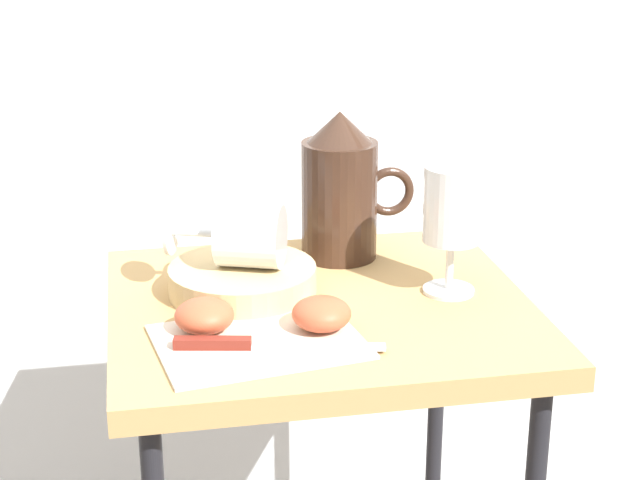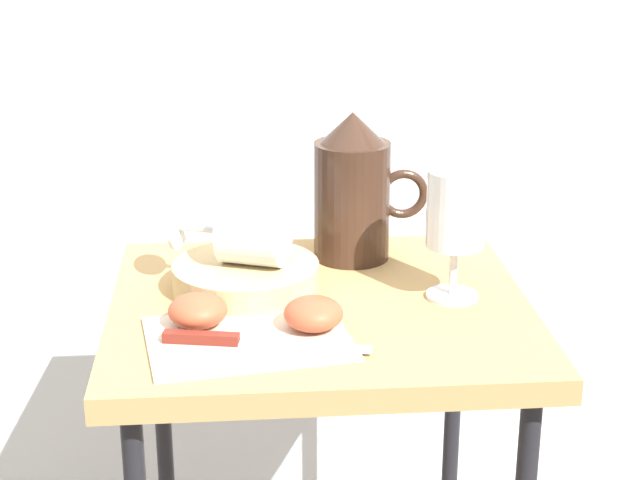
# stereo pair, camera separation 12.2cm
# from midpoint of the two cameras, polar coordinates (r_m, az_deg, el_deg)

# --- Properties ---
(table) EXTENTS (0.51, 0.45, 0.70)m
(table) POSITION_cam_midpoint_polar(r_m,az_deg,el_deg) (1.29, -2.74, -6.68)
(table) COLOR tan
(table) RESTS_ON ground_plane
(linen_napkin) EXTENTS (0.25, 0.20, 0.00)m
(linen_napkin) POSITION_cam_midpoint_polar(r_m,az_deg,el_deg) (1.15, -6.48, -5.69)
(linen_napkin) COLOR beige
(linen_napkin) RESTS_ON table
(basket_tray) EXTENTS (0.18, 0.18, 0.03)m
(basket_tray) POSITION_cam_midpoint_polar(r_m,az_deg,el_deg) (1.28, -7.05, -2.26)
(basket_tray) COLOR tan
(basket_tray) RESTS_ON table
(pitcher) EXTENTS (0.15, 0.10, 0.20)m
(pitcher) POSITION_cam_midpoint_polar(r_m,az_deg,el_deg) (1.37, -1.42, 2.28)
(pitcher) COLOR #382319
(pitcher) RESTS_ON table
(wine_glass_upright) EXTENTS (0.07, 0.07, 0.16)m
(wine_glass_upright) POSITION_cam_midpoint_polar(r_m,az_deg,el_deg) (1.25, 4.53, 1.55)
(wine_glass_upright) COLOR silver
(wine_glass_upright) RESTS_ON table
(wine_glass_tipped_near) EXTENTS (0.16, 0.11, 0.08)m
(wine_glass_tipped_near) POSITION_cam_midpoint_polar(r_m,az_deg,el_deg) (1.26, -6.84, 0.21)
(wine_glass_tipped_near) COLOR silver
(wine_glass_tipped_near) RESTS_ON basket_tray
(apple_half_left) EXTENTS (0.07, 0.07, 0.04)m
(apple_half_left) POSITION_cam_midpoint_polar(r_m,az_deg,el_deg) (1.17, -9.41, -4.22)
(apple_half_left) COLOR #C15133
(apple_half_left) RESTS_ON linen_napkin
(apple_half_right) EXTENTS (0.07, 0.07, 0.04)m
(apple_half_right) POSITION_cam_midpoint_polar(r_m,az_deg,el_deg) (1.17, -2.93, -4.16)
(apple_half_right) COLOR #C15133
(apple_half_right) RESTS_ON linen_napkin
(knife) EXTENTS (0.23, 0.06, 0.01)m
(knife) POSITION_cam_midpoint_polar(r_m,az_deg,el_deg) (1.13, -7.15, -5.83)
(knife) COLOR silver
(knife) RESTS_ON linen_napkin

